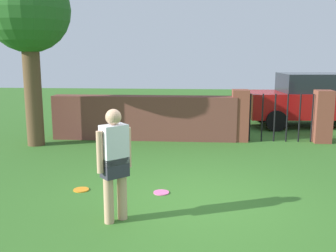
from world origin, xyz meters
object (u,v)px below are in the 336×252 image
(car, at_px, (311,100))
(frisbee_orange, at_px, (81,190))
(tree, at_px, (28,15))
(frisbee_pink, at_px, (161,192))
(person, at_px, (115,160))

(car, xyz_separation_m, frisbee_orange, (-5.72, -6.57, -0.85))
(tree, height_order, frisbee_pink, tree)
(tree, height_order, frisbee_orange, tree)
(person, height_order, frisbee_orange, person)
(car, bearing_deg, tree, -162.31)
(frisbee_orange, bearing_deg, tree, 123.60)
(tree, height_order, car, tree)
(tree, distance_m, car, 8.90)
(person, relative_size, frisbee_pink, 6.00)
(person, distance_m, frisbee_pink, 1.56)
(person, xyz_separation_m, frisbee_pink, (0.54, 1.16, -0.89))
(frisbee_pink, bearing_deg, car, 56.88)
(tree, xyz_separation_m, car, (7.90, 3.29, -2.44))
(frisbee_orange, distance_m, frisbee_pink, 1.42)
(car, relative_size, frisbee_orange, 16.04)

